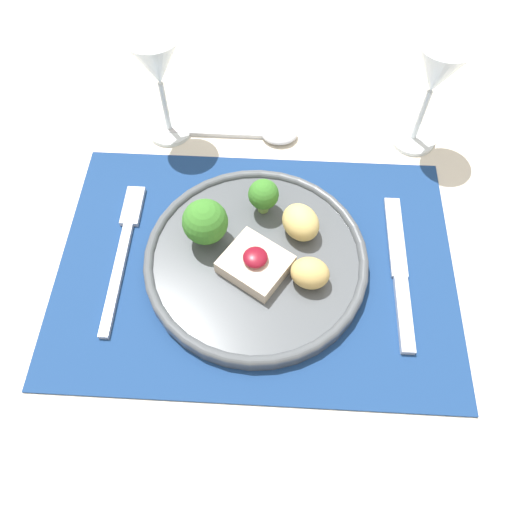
# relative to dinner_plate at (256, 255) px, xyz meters

# --- Properties ---
(ground_plane) EXTENTS (8.00, 8.00, 0.00)m
(ground_plane) POSITION_rel_dinner_plate_xyz_m (0.00, -0.00, -0.75)
(ground_plane) COLOR brown
(dining_table) EXTENTS (1.47, 1.29, 0.73)m
(dining_table) POSITION_rel_dinner_plate_xyz_m (0.00, -0.00, -0.09)
(dining_table) COLOR beige
(dining_table) RESTS_ON ground_plane
(placemat) EXTENTS (0.49, 0.35, 0.00)m
(placemat) POSITION_rel_dinner_plate_xyz_m (0.00, -0.00, -0.02)
(placemat) COLOR navy
(placemat) RESTS_ON dining_table
(dinner_plate) EXTENTS (0.27, 0.27, 0.08)m
(dinner_plate) POSITION_rel_dinner_plate_xyz_m (0.00, 0.00, 0.00)
(dinner_plate) COLOR #4C5156
(dinner_plate) RESTS_ON placemat
(fork) EXTENTS (0.02, 0.22, 0.01)m
(fork) POSITION_rel_dinner_plate_xyz_m (-0.17, 0.01, -0.01)
(fork) COLOR silver
(fork) RESTS_ON placemat
(knife) EXTENTS (0.02, 0.22, 0.01)m
(knife) POSITION_rel_dinner_plate_xyz_m (0.18, -0.02, -0.01)
(knife) COLOR silver
(knife) RESTS_ON placemat
(spoon) EXTENTS (0.20, 0.04, 0.02)m
(spoon) POSITION_rel_dinner_plate_xyz_m (-0.00, 0.22, -0.01)
(spoon) COLOR silver
(spoon) RESTS_ON dining_table
(wine_glass_near) EXTENTS (0.07, 0.07, 0.16)m
(wine_glass_near) POSITION_rel_dinner_plate_xyz_m (0.22, 0.22, 0.10)
(wine_glass_near) COLOR white
(wine_glass_near) RESTS_ON dining_table
(wine_glass_far) EXTENTS (0.07, 0.07, 0.16)m
(wine_glass_far) POSITION_rel_dinner_plate_xyz_m (-0.14, 0.22, 0.09)
(wine_glass_far) COLOR white
(wine_glass_far) RESTS_ON dining_table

